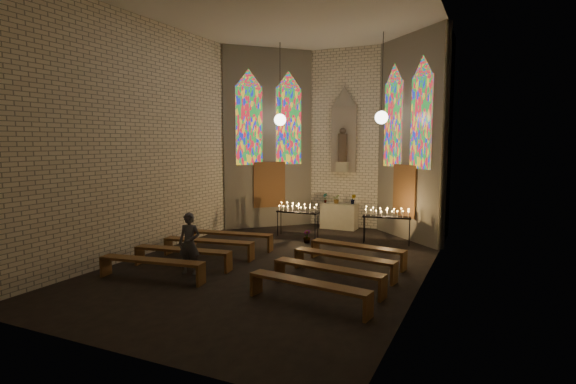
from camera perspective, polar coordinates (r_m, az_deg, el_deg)
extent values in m
plane|color=black|center=(12.83, -1.35, -8.90)|extent=(12.00, 12.00, 0.00)
cube|color=#EEE2C7|center=(17.95, 7.18, 6.71)|extent=(8.00, 0.02, 7.00)
cube|color=#EEE2C7|center=(7.48, -22.35, 6.81)|extent=(8.00, 0.02, 7.00)
cube|color=#EEE2C7|center=(14.59, -15.71, 6.61)|extent=(0.02, 12.00, 7.00)
cube|color=#EEE2C7|center=(11.19, 17.43, 6.70)|extent=(0.02, 12.00, 7.00)
cube|color=silver|center=(12.89, -1.44, 22.68)|extent=(8.00, 12.00, 0.01)
cube|color=#EEE2C7|center=(17.85, -2.56, 6.76)|extent=(2.72, 2.72, 7.00)
cube|color=#EEE2C7|center=(16.08, 15.23, 6.58)|extent=(2.72, 2.72, 7.00)
cube|color=#4C3F8C|center=(17.48, -4.97, 8.39)|extent=(0.78, 0.78, 3.00)
cube|color=#4C3F8C|center=(17.98, 0.08, 8.36)|extent=(0.78, 0.78, 3.00)
cube|color=#4C3F8C|center=(16.67, 13.21, 8.34)|extent=(0.78, 0.78, 3.00)
cube|color=#4C3F8C|center=(15.34, 16.56, 8.43)|extent=(0.78, 0.78, 3.00)
cube|color=brown|center=(17.77, -2.37, 0.95)|extent=(0.95, 0.95, 1.80)
cube|color=brown|center=(16.07, 14.55, 0.17)|extent=(0.95, 0.95, 1.80)
cube|color=gray|center=(17.88, 7.10, 6.71)|extent=(1.00, 0.12, 2.60)
cone|color=gray|center=(17.96, 7.18, 11.98)|extent=(1.00, 1.00, 0.80)
cube|color=#B1AC90|center=(17.77, 6.91, 3.17)|extent=(0.45, 0.30, 0.40)
cylinder|color=brown|center=(17.74, 6.95, 5.59)|extent=(0.36, 0.36, 1.10)
sphere|color=brown|center=(17.75, 6.98, 7.69)|extent=(0.26, 0.26, 0.26)
sphere|color=white|center=(16.91, -1.01, 9.16)|extent=(0.44, 0.44, 0.44)
cylinder|color=black|center=(17.04, -1.02, 13.86)|extent=(0.02, 0.02, 2.80)
sphere|color=white|center=(15.63, 11.79, 9.25)|extent=(0.44, 0.44, 0.44)
cylinder|color=black|center=(15.77, 11.91, 14.34)|extent=(0.02, 0.02, 2.80)
cube|color=#B1AC90|center=(17.66, 6.50, -3.05)|extent=(1.40, 0.60, 1.00)
imported|color=#4C723F|center=(17.67, 4.75, -0.76)|extent=(0.24, 0.21, 0.38)
imported|color=#4C723F|center=(17.52, 6.21, -0.88)|extent=(0.32, 0.28, 0.35)
imported|color=#4C723F|center=(17.43, 8.27, -0.90)|extent=(0.22, 0.17, 0.39)
imported|color=#4C723F|center=(15.15, 2.41, -5.67)|extent=(0.26, 0.26, 0.44)
cube|color=black|center=(16.02, 1.23, -2.58)|extent=(1.55, 0.39, 0.05)
cylinder|color=black|center=(16.26, -1.33, -4.06)|extent=(0.03, 0.03, 0.87)
cylinder|color=black|center=(15.70, 3.46, -4.45)|extent=(0.03, 0.03, 0.87)
cylinder|color=black|center=(16.52, -0.90, -3.90)|extent=(0.03, 0.03, 0.87)
cylinder|color=black|center=(15.97, 3.82, -4.27)|extent=(0.03, 0.03, 0.87)
cube|color=black|center=(15.24, 12.44, -3.12)|extent=(1.61, 0.60, 0.05)
cylinder|color=black|center=(15.25, 9.58, -4.82)|extent=(0.03, 0.03, 0.88)
cylinder|color=black|center=(15.15, 15.15, -5.03)|extent=(0.03, 0.03, 0.88)
cylinder|color=black|center=(15.53, 9.71, -4.62)|extent=(0.03, 0.03, 0.88)
cylinder|color=black|center=(15.44, 15.18, -4.82)|extent=(0.03, 0.03, 0.88)
cube|color=brown|center=(14.40, -7.33, -5.24)|extent=(2.77, 0.78, 0.07)
cube|color=brown|center=(15.03, -12.02, -5.79)|extent=(0.12, 0.39, 0.49)
cube|color=brown|center=(13.97, -2.26, -6.59)|extent=(0.12, 0.39, 0.49)
cube|color=brown|center=(12.73, 8.77, -6.81)|extent=(2.77, 0.78, 0.07)
cube|color=brown|center=(13.38, 3.49, -7.18)|extent=(0.12, 0.39, 0.49)
cube|color=brown|center=(12.31, 14.49, -8.57)|extent=(0.12, 0.39, 0.49)
cube|color=brown|center=(13.42, -10.08, -6.14)|extent=(2.77, 0.78, 0.07)
cube|color=brown|center=(14.12, -14.96, -6.67)|extent=(0.12, 0.39, 0.49)
cube|color=brown|center=(12.95, -4.71, -7.65)|extent=(0.12, 0.39, 0.49)
cube|color=brown|center=(11.61, 7.10, -8.07)|extent=(2.77, 0.78, 0.07)
cube|color=brown|center=(12.30, 1.42, -8.39)|extent=(0.12, 0.39, 0.49)
cube|color=brown|center=(11.18, 13.35, -10.08)|extent=(0.12, 0.39, 0.49)
cube|color=brown|center=(12.49, -13.26, -7.16)|extent=(2.77, 0.78, 0.07)
cube|color=brown|center=(13.25, -18.31, -7.63)|extent=(0.12, 0.39, 0.49)
cube|color=brown|center=(11.95, -7.58, -8.88)|extent=(0.12, 0.39, 0.49)
cube|color=brown|center=(10.51, 5.07, -9.59)|extent=(2.77, 0.78, 0.07)
cube|color=brown|center=(11.25, -1.05, -9.80)|extent=(0.12, 0.39, 0.49)
cube|color=brown|center=(10.05, 11.94, -11.93)|extent=(0.12, 0.39, 0.49)
cube|color=brown|center=(11.60, -16.95, -8.32)|extent=(2.77, 0.78, 0.07)
cube|color=brown|center=(12.43, -22.13, -8.70)|extent=(0.12, 0.39, 0.49)
cube|color=brown|center=(11.00, -10.99, -10.29)|extent=(0.12, 0.39, 0.49)
cube|color=brown|center=(9.44, 2.54, -11.44)|extent=(2.77, 0.78, 0.07)
cube|color=brown|center=(10.23, -4.06, -11.48)|extent=(0.12, 0.39, 0.49)
cube|color=brown|center=(8.95, 10.16, -14.22)|extent=(0.12, 0.39, 0.49)
imported|color=#474850|center=(11.84, -12.41, -6.39)|extent=(0.64, 0.49, 1.59)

